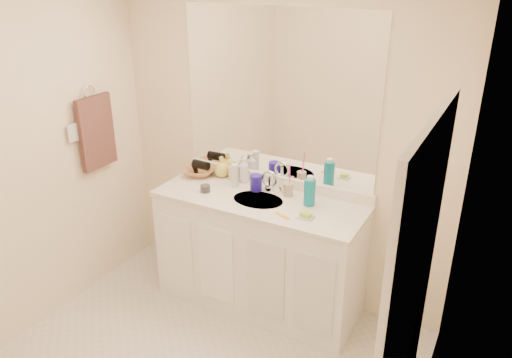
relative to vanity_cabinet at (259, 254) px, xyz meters
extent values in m
cube|color=#FAE6C4|center=(0.00, 0.28, 0.77)|extent=(2.60, 0.02, 2.40)
cube|color=#FAE6C4|center=(-1.30, -1.02, 0.77)|extent=(0.02, 2.60, 2.40)
cube|color=#FAE6C4|center=(1.30, -1.02, 0.77)|extent=(0.02, 2.60, 2.40)
cube|color=white|center=(0.00, 0.00, 0.00)|extent=(1.50, 0.55, 0.85)
cube|color=silver|center=(0.00, 0.00, 0.44)|extent=(1.52, 0.57, 0.03)
cube|color=white|center=(0.00, 0.26, 0.50)|extent=(1.52, 0.03, 0.08)
cylinder|color=#B8B4A1|center=(0.00, -0.02, 0.44)|extent=(0.37, 0.37, 0.02)
cylinder|color=silver|center=(0.00, 0.16, 0.51)|extent=(0.02, 0.02, 0.11)
cube|color=white|center=(0.00, 0.27, 1.14)|extent=(1.48, 0.01, 1.20)
cylinder|color=#22179F|center=(-0.09, 0.12, 0.51)|extent=(0.10, 0.10, 0.12)
cylinder|color=tan|center=(0.16, 0.14, 0.50)|extent=(0.09, 0.09, 0.10)
cylinder|color=#FF43BC|center=(0.17, 0.14, 0.60)|extent=(0.02, 0.04, 0.20)
cylinder|color=#0C7A94|center=(0.35, 0.08, 0.55)|extent=(0.10, 0.10, 0.19)
cube|color=silver|center=(0.41, -0.11, 0.46)|extent=(0.10, 0.08, 0.01)
cube|color=#A5C931|center=(0.41, -0.11, 0.48)|extent=(0.08, 0.06, 0.02)
cube|color=gold|center=(0.26, -0.16, 0.46)|extent=(0.12, 0.06, 0.00)
cylinder|color=#35353C|center=(-0.40, -0.08, 0.48)|extent=(0.08, 0.08, 0.05)
cylinder|color=silver|center=(-0.26, 0.10, 0.54)|extent=(0.07, 0.07, 0.18)
imported|color=white|center=(-0.24, 0.21, 0.55)|extent=(0.08, 0.09, 0.19)
imported|color=beige|center=(-0.32, 0.21, 0.54)|extent=(0.07, 0.07, 0.16)
imported|color=#D1C151|center=(-0.45, 0.22, 0.54)|extent=(0.14, 0.14, 0.16)
imported|color=#AC6E45|center=(-0.62, 0.15, 0.48)|extent=(0.32, 0.32, 0.06)
cylinder|color=black|center=(-0.60, 0.15, 0.54)|extent=(0.14, 0.08, 0.07)
torus|color=silver|center=(-1.27, -0.25, 1.12)|extent=(0.01, 0.11, 0.11)
cube|color=#351E1C|center=(-1.25, -0.25, 0.82)|extent=(0.04, 0.32, 0.55)
cube|color=silver|center=(-1.27, -0.45, 0.88)|extent=(0.01, 0.08, 0.13)
camera|label=1|loc=(1.49, -2.82, 1.99)|focal=35.00mm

